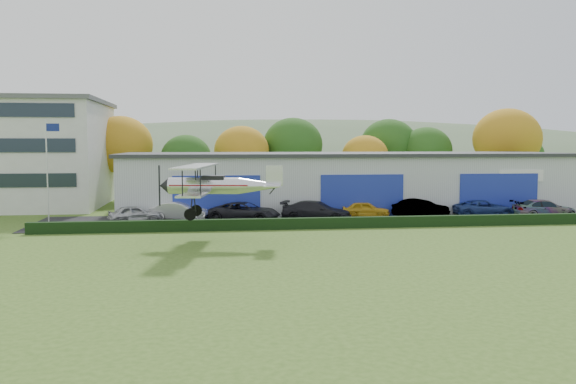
{
  "coord_description": "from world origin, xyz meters",
  "views": [
    {
      "loc": [
        -7.55,
        -25.97,
        6.2
      ],
      "look_at": [
        -2.47,
        12.48,
        3.0
      ],
      "focal_mm": 37.14,
      "sensor_mm": 36.0,
      "label": 1
    }
  ],
  "objects": [
    {
      "name": "car_2",
      "position": [
        -4.83,
        20.36,
        0.82
      ],
      "size": [
        6.1,
        4.46,
        1.54
      ],
      "primitive_type": "imported",
      "rotation": [
        0.0,
        0.0,
        1.18
      ],
      "color": "black",
      "rests_on": "apron"
    },
    {
      "name": "distant_hills",
      "position": [
        -4.38,
        140.0,
        -13.05
      ],
      "size": [
        430.0,
        196.0,
        56.0
      ],
      "color": "#4C6642",
      "rests_on": "ground"
    },
    {
      "name": "hangar",
      "position": [
        5.0,
        27.98,
        2.66
      ],
      "size": [
        40.6,
        12.6,
        5.3
      ],
      "color": "#B2B7BC",
      "rests_on": "ground"
    },
    {
      "name": "hedge",
      "position": [
        3.0,
        16.2,
        0.4
      ],
      "size": [
        46.0,
        0.6,
        0.8
      ],
      "primitive_type": "cube",
      "color": "black",
      "rests_on": "ground"
    },
    {
      "name": "tree_belt",
      "position": [
        0.85,
        40.62,
        5.61
      ],
      "size": [
        75.7,
        13.22,
        10.12
      ],
      "color": "#3D2614",
      "rests_on": "ground"
    },
    {
      "name": "car_3",
      "position": [
        0.76,
        19.83,
        0.85
      ],
      "size": [
        5.95,
        4.07,
        1.6
      ],
      "primitive_type": "imported",
      "rotation": [
        0.0,
        0.0,
        1.2
      ],
      "color": "black",
      "rests_on": "apron"
    },
    {
      "name": "apron",
      "position": [
        3.0,
        21.0,
        0.03
      ],
      "size": [
        48.0,
        9.0,
        0.05
      ],
      "primitive_type": "cube",
      "color": "black",
      "rests_on": "ground"
    },
    {
      "name": "car_0",
      "position": [
        -13.33,
        20.86,
        0.73
      ],
      "size": [
        4.29,
        2.7,
        1.36
      ],
      "primitive_type": "imported",
      "rotation": [
        0.0,
        0.0,
        1.87
      ],
      "color": "silver",
      "rests_on": "apron"
    },
    {
      "name": "car_4",
      "position": [
        5.24,
        21.61,
        0.71
      ],
      "size": [
        4.18,
        2.56,
        1.33
      ],
      "primitive_type": "imported",
      "rotation": [
        0.0,
        0.0,
        1.3
      ],
      "color": "gold",
      "rests_on": "apron"
    },
    {
      "name": "ground",
      "position": [
        0.0,
        0.0,
        0.0
      ],
      "size": [
        300.0,
        300.0,
        0.0
      ],
      "primitive_type": "plane",
      "color": "#3A591C",
      "rests_on": "ground"
    },
    {
      "name": "car_1",
      "position": [
        -9.95,
        21.69,
        0.8
      ],
      "size": [
        4.82,
        2.68,
        1.51
      ],
      "primitive_type": "imported",
      "rotation": [
        0.0,
        0.0,
        1.32
      ],
      "color": "silver",
      "rests_on": "apron"
    },
    {
      "name": "car_6",
      "position": [
        15.17,
        20.77,
        0.75
      ],
      "size": [
        5.22,
        2.8,
        1.39
      ],
      "primitive_type": "imported",
      "rotation": [
        0.0,
        0.0,
        1.47
      ],
      "color": "navy",
      "rests_on": "apron"
    },
    {
      "name": "car_5",
      "position": [
        9.75,
        21.04,
        0.82
      ],
      "size": [
        4.93,
        2.66,
        1.54
      ],
      "primitive_type": "imported",
      "rotation": [
        0.0,
        0.0,
        1.8
      ],
      "color": "gray",
      "rests_on": "apron"
    },
    {
      "name": "flagpole",
      "position": [
        -19.88,
        22.0,
        4.78
      ],
      "size": [
        1.05,
        0.1,
        8.0
      ],
      "color": "silver",
      "rests_on": "ground"
    },
    {
      "name": "car_7",
      "position": [
        19.71,
        19.43,
        0.8
      ],
      "size": [
        5.27,
        2.32,
        1.5
      ],
      "primitive_type": "imported",
      "rotation": [
        0.0,
        0.0,
        1.53
      ],
      "color": "gray",
      "rests_on": "apron"
    },
    {
      "name": "biplane",
      "position": [
        -7.24,
        10.81,
        3.68
      ],
      "size": [
        7.7,
        8.81,
        3.28
      ],
      "rotation": [
        0.0,
        0.0,
        -0.15
      ],
      "color": "silver"
    }
  ]
}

